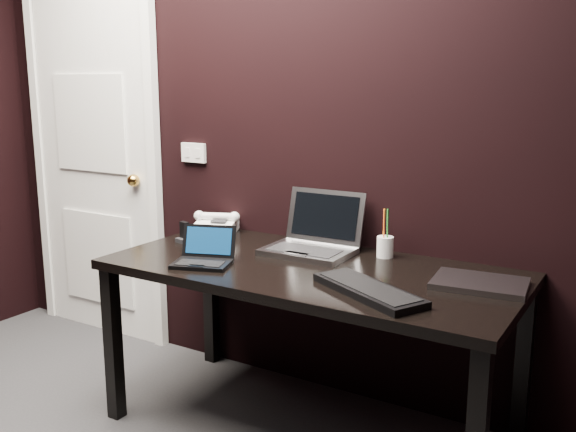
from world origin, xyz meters
The scene contains 11 objects.
wall_back centered at (0.00, 1.80, 1.30)m, with size 4.00×4.00×0.00m, color black.
door centered at (-1.35, 1.78, 1.04)m, with size 0.99×0.10×2.14m.
wall_switch centered at (-0.62, 1.79, 1.12)m, with size 0.15×0.02×0.10m.
desk centered at (0.30, 1.40, 0.66)m, with size 1.70×0.80×0.74m.
netbook centered at (-0.10, 1.20, 0.77)m, with size 0.29×0.27×0.15m.
silver_laptop centered at (0.20, 1.60, 0.79)m, with size 0.38×0.35×0.26m.
ext_keyboard centered at (0.65, 1.20, 0.75)m, with size 0.49×0.36×0.03m.
closed_laptop centered at (0.97, 1.50, 0.75)m, with size 0.36×0.28×0.02m.
desk_phone centered at (-0.40, 1.70, 0.78)m, with size 0.25×0.24×0.12m.
mobile_phone centered at (-0.41, 1.44, 0.78)m, with size 0.07×0.06×0.10m.
pen_cup centered at (0.51, 1.69, 0.79)m, with size 0.08×0.08×0.21m.
Camera 1 is at (1.54, -0.82, 1.49)m, focal length 40.00 mm.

